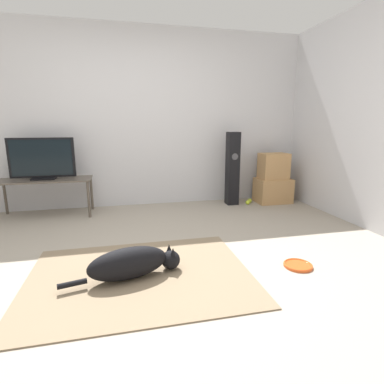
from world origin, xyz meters
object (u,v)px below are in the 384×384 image
at_px(dog, 133,263).
at_px(floor_speaker, 232,169).
at_px(frisbee, 298,265).
at_px(tennis_ball_by_boxes, 248,202).
at_px(tennis_ball_near_speaker, 250,201).
at_px(cardboard_box_upper, 274,166).
at_px(cardboard_box_lower, 273,190).
at_px(tv, 42,159).
at_px(tv_stand, 45,183).

distance_m(dog, floor_speaker, 2.58).
height_order(frisbee, tennis_ball_by_boxes, tennis_ball_by_boxes).
bearing_deg(tennis_ball_near_speaker, cardboard_box_upper, -5.70).
xyz_separation_m(cardboard_box_lower, tennis_ball_near_speaker, (-0.37, 0.04, -0.15)).
bearing_deg(cardboard_box_upper, tennis_ball_by_boxes, -172.96).
height_order(cardboard_box_upper, tv, tv).
bearing_deg(tennis_ball_near_speaker, cardboard_box_lower, -5.57).
bearing_deg(cardboard_box_upper, tv, 179.77).
bearing_deg(frisbee, tv_stand, 139.43).
bearing_deg(cardboard_box_upper, floor_speaker, 176.57).
bearing_deg(tennis_ball_near_speaker, tv, -179.55).
xyz_separation_m(cardboard_box_lower, cardboard_box_upper, (-0.01, 0.00, 0.38)).
bearing_deg(dog, tennis_ball_by_boxes, 46.83).
xyz_separation_m(cardboard_box_lower, tennis_ball_by_boxes, (-0.44, -0.05, -0.15)).
xyz_separation_m(tv, tennis_ball_by_boxes, (2.85, -0.07, -0.73)).
relative_size(tv, tennis_ball_near_speaker, 12.14).
xyz_separation_m(dog, cardboard_box_lower, (2.24, 1.97, 0.05)).
height_order(tv, tennis_ball_near_speaker, tv).
relative_size(tv_stand, tv, 1.46).
relative_size(cardboard_box_lower, tv, 0.66).
distance_m(cardboard_box_lower, tennis_ball_near_speaker, 0.40).
distance_m(cardboard_box_lower, cardboard_box_upper, 0.38).
height_order(frisbee, tv, tv).
xyz_separation_m(floor_speaker, tennis_ball_near_speaker, (0.30, -0.00, -0.51)).
relative_size(floor_speaker, tennis_ball_by_boxes, 16.55).
xyz_separation_m(dog, tennis_ball_by_boxes, (1.80, 1.92, -0.10)).
bearing_deg(tv_stand, cardboard_box_lower, -0.18).
relative_size(cardboard_box_upper, tv, 0.52).
bearing_deg(frisbee, tennis_ball_by_boxes, 78.60).
distance_m(dog, cardboard_box_lower, 2.98).
distance_m(tv_stand, tv, 0.32).
xyz_separation_m(cardboard_box_lower, floor_speaker, (-0.67, 0.04, 0.36)).
bearing_deg(tennis_ball_by_boxes, floor_speaker, 157.97).
height_order(frisbee, cardboard_box_upper, cardboard_box_upper).
height_order(dog, cardboard_box_lower, cardboard_box_lower).
height_order(frisbee, cardboard_box_lower, cardboard_box_lower).
distance_m(cardboard_box_upper, tennis_ball_by_boxes, 0.69).
xyz_separation_m(dog, tv, (-1.05, 1.98, 0.63)).
bearing_deg(cardboard_box_lower, tv, 179.77).
bearing_deg(frisbee, cardboard_box_lower, 67.80).
bearing_deg(floor_speaker, tv_stand, -179.37).
xyz_separation_m(frisbee, floor_speaker, (0.18, 2.12, 0.53)).
height_order(tv_stand, tennis_ball_by_boxes, tv_stand).
height_order(cardboard_box_lower, cardboard_box_upper, cardboard_box_upper).
bearing_deg(cardboard_box_upper, cardboard_box_lower, -1.44).
distance_m(dog, tennis_ball_near_speaker, 2.74).
bearing_deg(floor_speaker, cardboard_box_lower, -3.39).
relative_size(cardboard_box_lower, cardboard_box_upper, 1.26).
distance_m(cardboard_box_upper, floor_speaker, 0.66).
bearing_deg(tv_stand, tv, 90.00).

